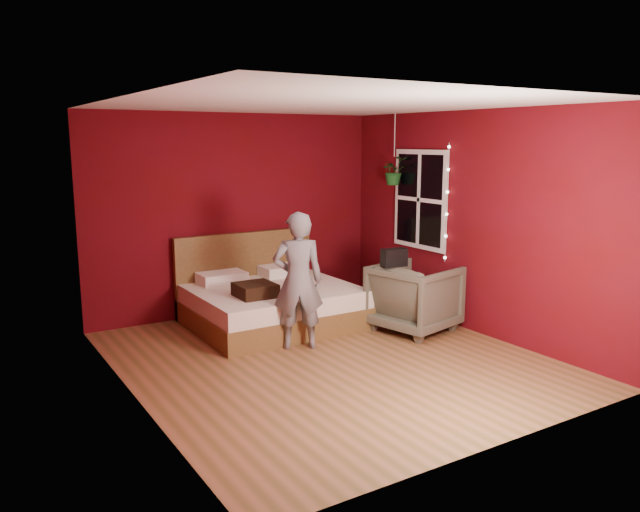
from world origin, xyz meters
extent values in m
plane|color=brown|center=(0.00, 0.00, 0.00)|extent=(4.50, 4.50, 0.00)
cube|color=#560915|center=(0.00, 2.26, 1.30)|extent=(4.00, 0.02, 2.60)
cube|color=#560915|center=(0.00, -2.26, 1.30)|extent=(4.00, 0.02, 2.60)
cube|color=#560915|center=(-2.01, 0.00, 1.30)|extent=(0.02, 4.50, 2.60)
cube|color=#560915|center=(2.01, 0.00, 1.30)|extent=(0.02, 4.50, 2.60)
cube|color=white|center=(0.00, 0.00, 2.61)|extent=(4.00, 4.50, 0.02)
cube|color=white|center=(1.97, 0.90, 1.50)|extent=(0.04, 0.97, 1.27)
cube|color=black|center=(1.96, 0.90, 1.50)|extent=(0.02, 0.85, 1.15)
cube|color=white|center=(1.95, 0.90, 1.50)|extent=(0.03, 0.05, 1.15)
cube|color=white|center=(1.95, 0.90, 1.50)|extent=(0.03, 0.85, 0.05)
cylinder|color=silver|center=(1.94, 0.38, 1.50)|extent=(0.01, 0.01, 1.45)
sphere|color=#FFF2CC|center=(1.94, 0.38, 0.83)|extent=(0.04, 0.04, 0.04)
sphere|color=#FFF2CC|center=(1.94, 0.38, 1.09)|extent=(0.04, 0.04, 0.04)
sphere|color=#FFF2CC|center=(1.94, 0.38, 1.36)|extent=(0.04, 0.04, 0.04)
sphere|color=#FFF2CC|center=(1.94, 0.38, 1.63)|extent=(0.04, 0.04, 0.04)
sphere|color=#FFF2CC|center=(1.94, 0.38, 1.90)|extent=(0.04, 0.04, 0.04)
sphere|color=#FFF2CC|center=(1.94, 0.38, 2.17)|extent=(0.04, 0.04, 0.04)
cube|color=brown|center=(0.07, 1.38, 0.14)|extent=(1.93, 1.64, 0.27)
cube|color=white|center=(0.07, 1.38, 0.38)|extent=(1.89, 1.61, 0.21)
cube|color=brown|center=(0.07, 2.16, 0.53)|extent=(1.93, 0.08, 1.06)
cube|color=white|center=(-0.37, 1.93, 0.55)|extent=(0.58, 0.37, 0.14)
cube|color=white|center=(0.50, 1.93, 0.55)|extent=(0.58, 0.37, 0.14)
imported|color=slate|center=(-0.09, 0.49, 0.75)|extent=(0.65, 0.56, 1.51)
imported|color=#595846|center=(1.40, 0.30, 0.40)|extent=(1.06, 1.04, 0.81)
cube|color=black|center=(1.12, 0.35, 0.91)|extent=(0.31, 0.19, 0.21)
cube|color=black|center=(-0.31, 1.08, 0.56)|extent=(0.44, 0.44, 0.15)
cylinder|color=silver|center=(1.84, 1.29, 2.32)|extent=(0.01, 0.01, 0.56)
imported|color=#1B611F|center=(1.84, 1.29, 1.86)|extent=(0.39, 0.35, 0.37)
camera|label=1|loc=(-3.37, -5.22, 2.25)|focal=35.00mm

